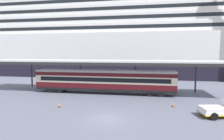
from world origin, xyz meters
TOP-DOWN VIEW (x-y plane):
  - ground_plane at (0.00, 0.00)m, footprint 400.00×400.00m
  - cruise_ship at (5.96, 45.36)m, footprint 172.80×30.81m
  - platform_canopy at (-2.98, 12.62)m, footprint 42.82×6.47m
  - train_carriage at (-2.98, 12.22)m, footprint 24.31×2.81m
  - traffic_cone_near at (-6.95, 3.10)m, footprint 0.36×0.36m
  - traffic_cone_mid at (7.76, 5.82)m, footprint 0.36×0.36m

SIDE VIEW (x-z plane):
  - ground_plane at x=0.00m, z-range 0.00..0.00m
  - traffic_cone_mid at x=7.76m, z-range -0.01..0.61m
  - traffic_cone_near at x=-6.95m, z-range -0.01..0.69m
  - train_carriage at x=-2.98m, z-range 0.26..4.37m
  - platform_canopy at x=-2.98m, z-range 2.69..8.51m
  - cruise_ship at x=5.96m, z-range -4.79..26.55m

